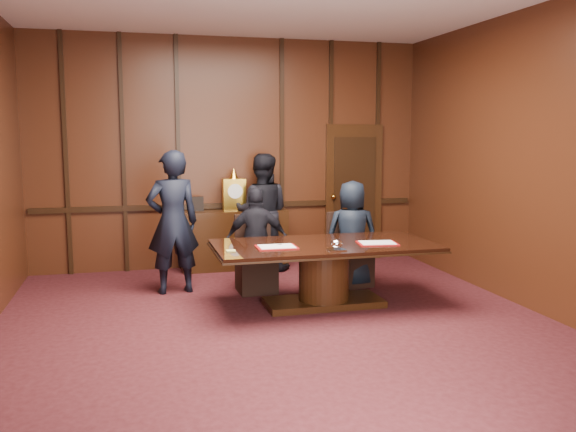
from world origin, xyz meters
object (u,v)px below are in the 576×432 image
at_px(conference_table, 324,264).
at_px(signatory_left, 257,240).
at_px(witness_left, 173,222).
at_px(signatory_right, 352,234).
at_px(witness_right, 262,212).
at_px(sideboard, 235,237).

height_order(conference_table, signatory_left, signatory_left).
bearing_deg(witness_left, signatory_right, 165.15).
relative_size(conference_table, witness_right, 1.49).
relative_size(sideboard, conference_table, 0.61).
relative_size(signatory_left, witness_left, 0.74).
relative_size(sideboard, signatory_right, 1.11).
distance_m(conference_table, signatory_right, 1.05).
xyz_separation_m(conference_table, signatory_left, (-0.65, 0.80, 0.18)).
bearing_deg(conference_table, witness_right, 98.00).
bearing_deg(witness_right, signatory_left, 92.89).
bearing_deg(witness_right, witness_left, 54.73).
bearing_deg(sideboard, witness_right, -22.13).
bearing_deg(signatory_right, conference_table, 61.72).
bearing_deg(conference_table, signatory_left, 129.09).
height_order(signatory_left, witness_right, witness_right).
distance_m(witness_left, witness_right, 1.75).
distance_m(conference_table, witness_left, 2.05).
xyz_separation_m(witness_left, witness_right, (1.39, 1.06, -0.04)).
xyz_separation_m(signatory_left, signatory_right, (1.30, 0.00, 0.03)).
xyz_separation_m(sideboard, witness_left, (-1.00, -1.22, 0.44)).
relative_size(sideboard, signatory_left, 1.16).
xyz_separation_m(sideboard, signatory_left, (0.04, -1.50, 0.20)).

